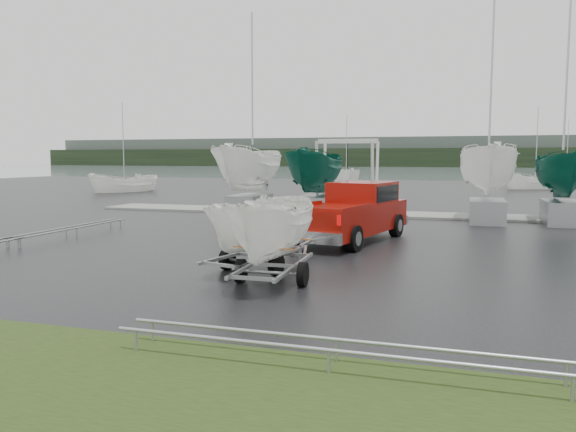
{
  "coord_description": "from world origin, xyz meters",
  "views": [
    {
      "loc": [
        5.79,
        -17.42,
        3.13
      ],
      "look_at": [
        0.29,
        0.08,
        1.2
      ],
      "focal_mm": 35.0,
      "sensor_mm": 36.0,
      "label": 1
    }
  ],
  "objects_px": {
    "pickup_truck": "(354,210)",
    "trailer_hitched": "(255,184)",
    "boat_hoist": "(347,166)",
    "trailer_parked": "(273,175)"
  },
  "relations": [
    {
      "from": "trailer_hitched",
      "to": "pickup_truck",
      "type": "bearing_deg",
      "value": 90.0
    },
    {
      "from": "pickup_truck",
      "to": "trailer_parked",
      "type": "distance_m",
      "value": 7.99
    },
    {
      "from": "trailer_hitched",
      "to": "trailer_parked",
      "type": "distance_m",
      "value": 1.54
    },
    {
      "from": "trailer_hitched",
      "to": "trailer_parked",
      "type": "height_order",
      "value": "trailer_parked"
    },
    {
      "from": "trailer_hitched",
      "to": "boat_hoist",
      "type": "relative_size",
      "value": 1.07
    },
    {
      "from": "trailer_hitched",
      "to": "boat_hoist",
      "type": "height_order",
      "value": "trailer_hitched"
    },
    {
      "from": "pickup_truck",
      "to": "trailer_hitched",
      "type": "xyz_separation_m",
      "value": [
        -1.49,
        -6.64,
        1.27
      ]
    },
    {
      "from": "trailer_parked",
      "to": "pickup_truck",
      "type": "bearing_deg",
      "value": 84.03
    },
    {
      "from": "boat_hoist",
      "to": "trailer_parked",
      "type": "bearing_deg",
      "value": -84.52
    },
    {
      "from": "pickup_truck",
      "to": "trailer_hitched",
      "type": "height_order",
      "value": "trailer_hitched"
    }
  ]
}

